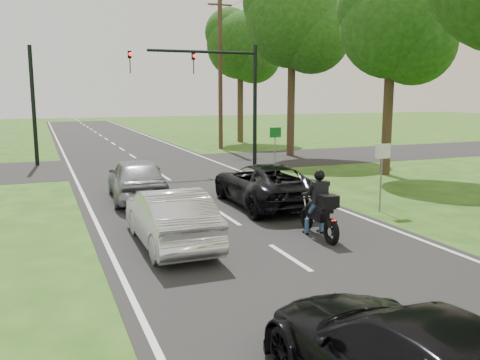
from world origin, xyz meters
name	(u,v)px	position (x,y,z in m)	size (l,w,h in m)	color
ground	(290,258)	(0.00, 0.00, 0.00)	(140.00, 140.00, 0.00)	#234A14
road	(176,184)	(0.00, 10.00, 0.01)	(8.00, 100.00, 0.01)	black
cross_road	(146,165)	(0.00, 16.00, 0.01)	(60.00, 7.00, 0.01)	black
motorcycle_rider	(320,211)	(1.47, 1.19, 0.70)	(0.59, 2.06, 1.77)	black
dark_suv	(265,184)	(1.72, 5.14, 0.71)	(2.30, 5.00, 1.39)	black
silver_sedan	(170,217)	(-2.25, 1.91, 0.71)	(1.48, 4.23, 1.39)	silver
silver_suv	(137,179)	(-2.02, 7.50, 0.76)	(1.76, 4.38, 1.49)	gray
traffic_signal	(220,83)	(3.34, 14.00, 4.14)	(6.38, 0.44, 6.00)	black
signal_pole_far	(33,106)	(-5.20, 18.00, 3.00)	(0.20, 0.20, 6.00)	black
utility_pole_far	(220,71)	(6.20, 22.00, 5.08)	(1.60, 0.28, 10.00)	#4C3222
sign_white	(382,161)	(4.70, 2.98, 1.60)	(0.55, 0.07, 2.12)	slate
sign_green	(275,139)	(4.90, 10.98, 1.60)	(0.55, 0.07, 2.12)	slate
tree_row_c	(399,33)	(9.75, 8.80, 6.23)	(4.80, 4.65, 8.76)	#332316
tree_row_d	(299,26)	(9.10, 16.76, 7.43)	(5.76, 5.58, 10.45)	#332316
tree_row_e	(245,49)	(9.48, 25.78, 6.83)	(5.28, 5.12, 9.61)	#332316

